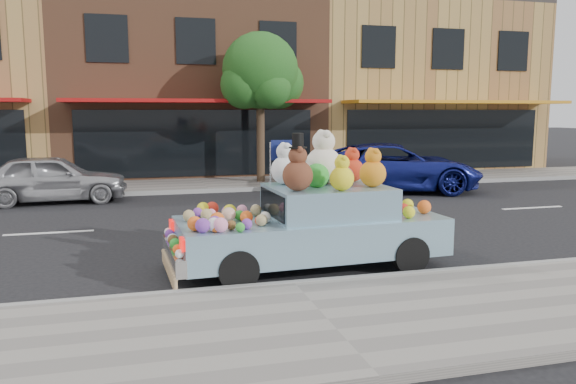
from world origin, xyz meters
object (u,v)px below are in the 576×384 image
object	(u,v)px
car_blue	(393,167)
art_car	(312,220)
car_silver	(52,178)
street_tree	(261,77)

from	to	relation	value
car_blue	art_car	size ratio (longest dim) A/B	1.21
car_blue	art_car	world-z (taller)	art_car
car_silver	art_car	bearing A→B (deg)	-150.43
car_silver	car_blue	bearing A→B (deg)	-94.43
street_tree	art_car	size ratio (longest dim) A/B	1.14
car_blue	art_car	distance (m)	9.36
street_tree	car_silver	world-z (taller)	street_tree
street_tree	car_blue	size ratio (longest dim) A/B	0.94
car_silver	car_blue	world-z (taller)	car_blue
car_silver	street_tree	bearing A→B (deg)	-72.81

